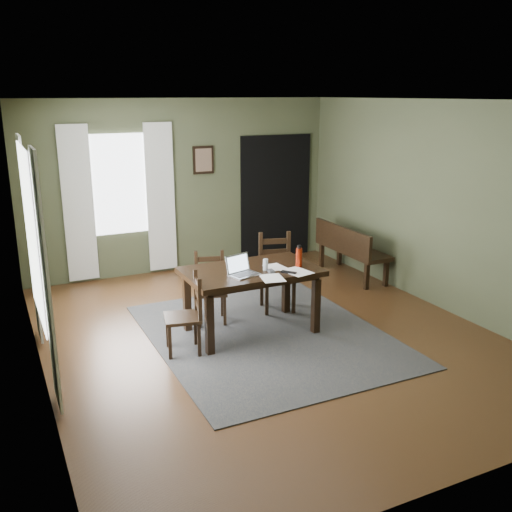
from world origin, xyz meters
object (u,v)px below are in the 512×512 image
water_bottle (299,257)px  chair_back_right (277,273)px  dining_table (251,277)px  laptop (241,270)px  chair_end (187,315)px  bench (349,247)px  chair_back_left (210,288)px

water_bottle → chair_back_right: bearing=83.8°
dining_table → laptop: laptop is taller
chair_end → dining_table: bearing=115.5°
dining_table → chair_back_right: 0.86m
dining_table → bench: bearing=29.0°
dining_table → bench: size_ratio=1.09×
dining_table → chair_back_right: bearing=40.8°
dining_table → chair_end: (-0.87, -0.20, -0.26)m
chair_back_left → laptop: bearing=-63.4°
chair_end → laptop: 0.80m
bench → water_bottle: size_ratio=5.53×
chair_end → laptop: size_ratio=2.32×
chair_back_right → laptop: bearing=-124.1°
chair_back_right → bench: 1.80m
bench → chair_back_left: bearing=106.2°
dining_table → water_bottle: size_ratio=6.01×
chair_back_left → chair_back_right: bearing=17.4°
laptop → water_bottle: water_bottle is taller
bench → dining_table: bearing=119.5°
dining_table → chair_back_left: chair_back_left is taller
chair_back_right → bench: (1.64, 0.73, -0.01)m
dining_table → chair_end: bearing=-167.4°
chair_back_left → bench: bearing=32.7°
water_bottle → dining_table: bearing=164.6°
chair_back_right → laptop: size_ratio=2.62×
chair_back_left → chair_back_right: chair_back_right is taller
dining_table → chair_back_left: size_ratio=1.80×
chair_end → bench: 3.48m
laptop → water_bottle: bearing=-17.4°
dining_table → chair_back_left: bearing=119.2°
chair_back_right → water_bottle: 0.82m
bench → laptop: size_ratio=3.76×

